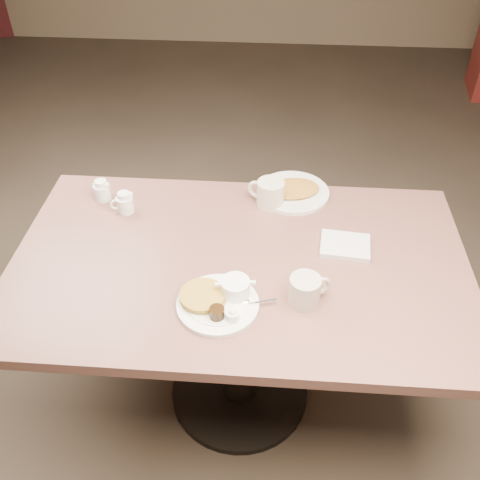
# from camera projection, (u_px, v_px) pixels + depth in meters

# --- Properties ---
(room) EXTENTS (7.04, 8.04, 2.84)m
(room) POSITION_uv_depth(u_px,v_px,m) (239.00, 68.00, 1.33)
(room) COLOR #4C3F33
(room) RESTS_ON ground
(diner_table) EXTENTS (1.50, 0.90, 0.75)m
(diner_table) POSITION_uv_depth(u_px,v_px,m) (240.00, 296.00, 1.86)
(diner_table) COLOR #84564C
(diner_table) RESTS_ON ground
(main_plate) EXTENTS (0.32, 0.28, 0.07)m
(main_plate) POSITION_uv_depth(u_px,v_px,m) (219.00, 299.00, 1.59)
(main_plate) COLOR white
(main_plate) RESTS_ON diner_table
(coffee_mug_near) EXTENTS (0.14, 0.12, 0.09)m
(coffee_mug_near) POSITION_uv_depth(u_px,v_px,m) (306.00, 290.00, 1.58)
(coffee_mug_near) COLOR beige
(coffee_mug_near) RESTS_ON diner_table
(napkin) EXTENTS (0.18, 0.15, 0.02)m
(napkin) POSITION_uv_depth(u_px,v_px,m) (345.00, 246.00, 1.79)
(napkin) COLOR silver
(napkin) RESTS_ON diner_table
(coffee_mug_far) EXTENTS (0.15, 0.13, 0.10)m
(coffee_mug_far) POSITION_uv_depth(u_px,v_px,m) (269.00, 193.00, 1.95)
(coffee_mug_far) COLOR beige
(coffee_mug_far) RESTS_ON diner_table
(creamer_left) EXTENTS (0.09, 0.06, 0.08)m
(creamer_left) POSITION_uv_depth(u_px,v_px,m) (125.00, 203.00, 1.93)
(creamer_left) COLOR white
(creamer_left) RESTS_ON diner_table
(creamer_right) EXTENTS (0.08, 0.06, 0.08)m
(creamer_right) POSITION_uv_depth(u_px,v_px,m) (102.00, 191.00, 1.99)
(creamer_right) COLOR white
(creamer_right) RESTS_ON diner_table
(hash_plate) EXTENTS (0.33, 0.33, 0.04)m
(hash_plate) POSITION_uv_depth(u_px,v_px,m) (293.00, 191.00, 2.03)
(hash_plate) COLOR white
(hash_plate) RESTS_ON diner_table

